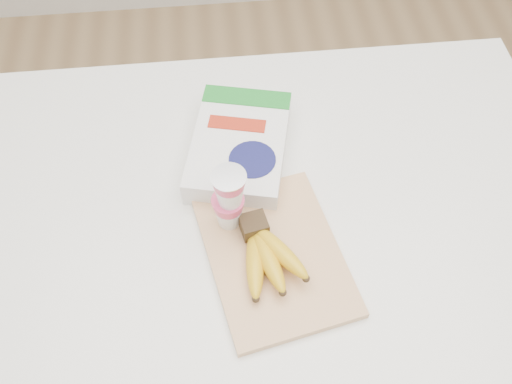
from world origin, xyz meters
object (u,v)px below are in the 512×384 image
Objects in this scene: table at (254,311)px; yogurt_stack at (229,198)px; cutting_board at (275,256)px; bananas at (266,254)px; cereal_box at (239,146)px.

table is 0.60m from yogurt_stack.
table is 9.05× the size of yogurt_stack.
table is 0.52m from cutting_board.
bananas is 0.12m from yogurt_stack.
yogurt_stack is at bearing -87.20° from cereal_box.
table is at bearing 37.26° from yogurt_stack.
yogurt_stack reaches higher than cutting_board.
bananas reaches higher than cutting_board.
table is at bearing 95.37° from bananas.
bananas is at bearing -84.63° from table.
cutting_board is (0.03, -0.11, 0.51)m from table.
yogurt_stack is at bearing -142.74° from table.
cutting_board is 1.04× the size of cereal_box.
bananas is 0.56× the size of cereal_box.
cutting_board is at bearing 32.37° from bananas.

